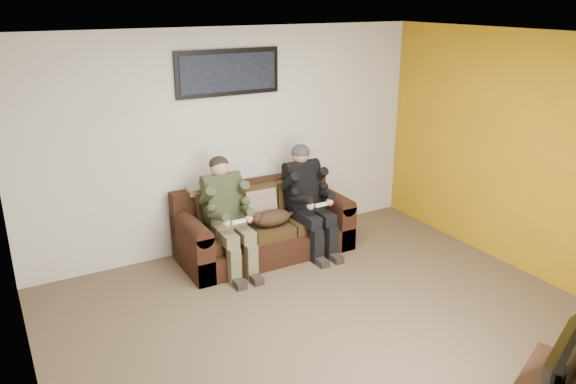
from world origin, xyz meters
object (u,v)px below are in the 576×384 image
person_left (227,209)px  cat (270,218)px  person_right (307,194)px  television (552,366)px  framed_poster (228,72)px  sofa (262,228)px

person_left → cat: size_ratio=1.91×
person_left → person_right: (1.03, 0.00, 0.00)m
person_right → television: 3.63m
cat → framed_poster: bearing=109.3°
television → cat: bearing=68.9°
person_right → television: (-0.41, -3.60, 0.05)m
person_right → cat: size_ratio=1.92×
sofa → television: bearing=-88.4°
sofa → television: television is taller
person_left → cat: person_left is taller
sofa → framed_poster: bearing=116.9°
sofa → person_left: size_ratio=1.60×
cat → framed_poster: 1.72m
person_left → person_right: person_right is taller
person_right → cat: person_right is taller
cat → television: (0.10, -3.57, 0.25)m
cat → television: 3.58m
sofa → framed_poster: 1.84m
cat → television: television is taller
person_right → television: bearing=-96.5°
person_left → framed_poster: bearing=60.6°
person_left → television: (0.62, -3.60, 0.05)m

